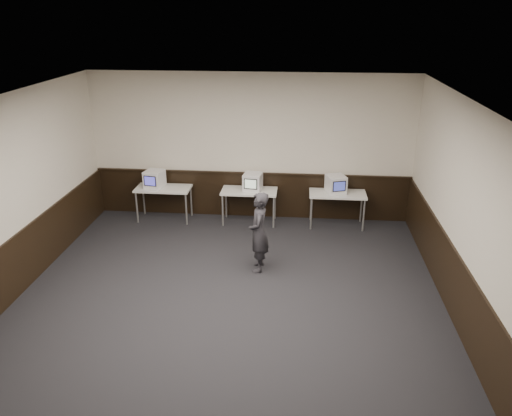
# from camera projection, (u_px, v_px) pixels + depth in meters

# --- Properties ---
(floor) EXTENTS (8.00, 8.00, 0.00)m
(floor) POSITION_uv_depth(u_px,v_px,m) (225.00, 314.00, 7.74)
(floor) COLOR black
(floor) RESTS_ON ground
(ceiling) EXTENTS (8.00, 8.00, 0.00)m
(ceiling) POSITION_uv_depth(u_px,v_px,m) (219.00, 108.00, 6.54)
(ceiling) COLOR white
(ceiling) RESTS_ON back_wall
(back_wall) EXTENTS (7.00, 0.00, 7.00)m
(back_wall) POSITION_uv_depth(u_px,v_px,m) (251.00, 147.00, 10.83)
(back_wall) COLOR silver
(back_wall) RESTS_ON ground
(right_wall) EXTENTS (0.00, 8.00, 8.00)m
(right_wall) POSITION_uv_depth(u_px,v_px,m) (475.00, 229.00, 6.84)
(right_wall) COLOR silver
(right_wall) RESTS_ON ground
(wainscot_back) EXTENTS (6.98, 0.04, 1.00)m
(wainscot_back) POSITION_uv_depth(u_px,v_px,m) (251.00, 195.00, 11.23)
(wainscot_back) COLOR black
(wainscot_back) RESTS_ON back_wall
(wainscot_left) EXTENTS (0.04, 7.98, 1.00)m
(wainscot_left) POSITION_uv_depth(u_px,v_px,m) (6.00, 276.00, 7.85)
(wainscot_left) COLOR black
(wainscot_left) RESTS_ON left_wall
(wainscot_right) EXTENTS (0.04, 7.98, 1.00)m
(wainscot_right) POSITION_uv_depth(u_px,v_px,m) (461.00, 298.00, 7.25)
(wainscot_right) COLOR black
(wainscot_right) RESTS_ON right_wall
(wainscot_rail) EXTENTS (6.98, 0.06, 0.04)m
(wainscot_rail) POSITION_uv_depth(u_px,v_px,m) (251.00, 173.00, 11.01)
(wainscot_rail) COLOR black
(wainscot_rail) RESTS_ON wainscot_back
(desk_left) EXTENTS (1.20, 0.60, 0.75)m
(desk_left) POSITION_uv_depth(u_px,v_px,m) (163.00, 191.00, 10.97)
(desk_left) COLOR silver
(desk_left) RESTS_ON ground
(desk_center) EXTENTS (1.20, 0.60, 0.75)m
(desk_center) POSITION_uv_depth(u_px,v_px,m) (249.00, 193.00, 10.81)
(desk_center) COLOR silver
(desk_center) RESTS_ON ground
(desk_right) EXTENTS (1.20, 0.60, 0.75)m
(desk_right) POSITION_uv_depth(u_px,v_px,m) (338.00, 196.00, 10.64)
(desk_right) COLOR silver
(desk_right) RESTS_ON ground
(emac_left) EXTENTS (0.45, 0.47, 0.38)m
(emac_left) POSITION_uv_depth(u_px,v_px,m) (154.00, 179.00, 10.89)
(emac_left) COLOR white
(emac_left) RESTS_ON desk_left
(emac_center) EXTENTS (0.43, 0.45, 0.38)m
(emac_center) POSITION_uv_depth(u_px,v_px,m) (253.00, 182.00, 10.72)
(emac_center) COLOR white
(emac_center) RESTS_ON desk_center
(emac_right) EXTENTS (0.48, 0.49, 0.38)m
(emac_right) POSITION_uv_depth(u_px,v_px,m) (336.00, 184.00, 10.58)
(emac_right) COLOR white
(emac_right) RESTS_ON desk_right
(person) EXTENTS (0.37, 0.55, 1.47)m
(person) POSITION_uv_depth(u_px,v_px,m) (259.00, 232.00, 8.80)
(person) COLOR #28272C
(person) RESTS_ON ground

